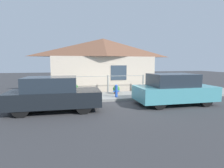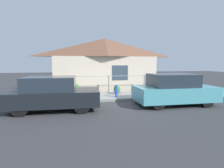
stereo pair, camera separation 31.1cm
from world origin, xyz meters
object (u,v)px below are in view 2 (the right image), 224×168
Objects in this scene: car_right at (174,90)px; potted_plant_by_fence at (74,89)px; potted_plant_corner at (148,88)px; fire_hydrant at (116,90)px; potted_plant_near_hydrant at (117,89)px; car_left at (53,94)px.

car_right is 5.61m from potted_plant_by_fence.
potted_plant_by_fence is 4.65m from potted_plant_corner.
fire_hydrant is 1.06× the size of potted_plant_by_fence.
potted_plant_corner is at bearing 5.50° from potted_plant_near_hydrant.
potted_plant_near_hydrant is (3.35, 2.65, -0.30)m from car_left.
fire_hydrant is at bearing 145.79° from car_right.
potted_plant_near_hydrant is (-2.25, 2.65, -0.32)m from car_right.
car_right is (5.60, -0.00, 0.02)m from car_left.
potted_plant_corner is at bearing 93.05° from car_right.
car_right reaches higher than potted_plant_corner.
car_left is 7.49× the size of potted_plant_corner.
car_right reaches higher than fire_hydrant.
car_left is 5.60m from car_right.
car_left is at bearing -141.66° from potted_plant_near_hydrant.
car_left reaches higher than fire_hydrant.
fire_hydrant is at bearing -27.55° from potted_plant_by_fence.
potted_plant_corner is at bearing -0.61° from potted_plant_by_fence.
car_left reaches higher than potted_plant_by_fence.
potted_plant_near_hydrant is at bearing -174.50° from potted_plant_corner.
fire_hydrant is at bearing -103.64° from potted_plant_near_hydrant.
potted_plant_near_hydrant is at bearing -5.64° from potted_plant_by_fence.
fire_hydrant is (-2.48, 1.70, -0.23)m from car_right.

